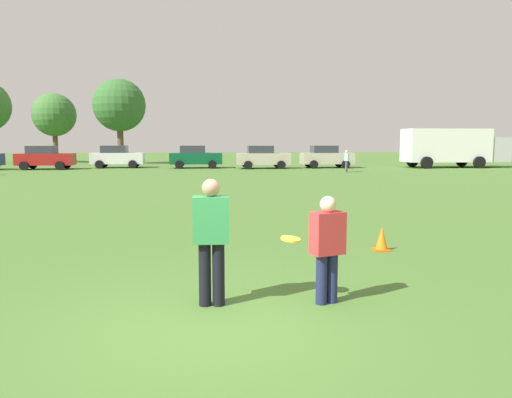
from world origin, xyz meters
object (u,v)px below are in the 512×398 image
at_px(box_truck, 453,146).
at_px(frisbee, 291,239).
at_px(player_defender, 328,244).
at_px(parked_car_near_right, 263,157).
at_px(parked_car_center, 117,157).
at_px(parked_car_far_right, 326,157).
at_px(player_thrower, 212,235).
at_px(traffic_cone, 382,239).
at_px(bystander_field_marshal, 347,160).
at_px(parked_car_mid_right, 195,157).
at_px(parked_car_mid_left, 45,157).

bearing_deg(box_truck, frisbee, -119.35).
relative_size(player_defender, parked_car_near_right, 0.34).
relative_size(parked_car_center, parked_car_far_right, 1.00).
distance_m(player_thrower, traffic_cone, 4.60).
xyz_separation_m(parked_car_center, bystander_field_marshal, (17.21, -7.24, -0.05)).
height_order(parked_car_mid_right, parked_car_far_right, same).
bearing_deg(box_truck, player_thrower, -120.67).
distance_m(parked_car_center, bystander_field_marshal, 18.67).
height_order(parked_car_mid_left, box_truck, box_truck).
height_order(parked_car_near_right, bystander_field_marshal, parked_car_near_right).
distance_m(traffic_cone, parked_car_far_right, 31.18).
height_order(frisbee, traffic_cone, frisbee).
distance_m(parked_car_mid_right, parked_car_near_right, 5.49).
distance_m(player_thrower, bystander_field_marshal, 29.46).
bearing_deg(traffic_cone, bystander_field_marshal, 76.47).
relative_size(traffic_cone, parked_car_mid_left, 0.11).
relative_size(player_defender, parked_car_mid_right, 0.34).
xyz_separation_m(parked_car_mid_left, parked_car_center, (5.15, 1.82, 0.00)).
xyz_separation_m(parked_car_mid_left, box_truck, (32.72, -0.12, 0.83)).
distance_m(player_defender, frisbee, 0.49).
height_order(parked_car_center, parked_car_near_right, same).
distance_m(parked_car_mid_left, parked_car_center, 5.46).
height_order(parked_car_mid_right, bystander_field_marshal, parked_car_mid_right).
height_order(traffic_cone, box_truck, box_truck).
relative_size(player_thrower, parked_car_near_right, 0.40).
bearing_deg(parked_car_far_right, parked_car_center, 175.00).
relative_size(player_defender, parked_car_far_right, 0.34).
distance_m(player_defender, parked_car_mid_left, 36.43).
xyz_separation_m(parked_car_center, parked_car_near_right, (11.78, -2.03, 0.00)).
bearing_deg(parked_car_mid_left, player_defender, -66.46).
xyz_separation_m(parked_car_center, parked_car_far_right, (17.07, -1.49, 0.00)).
xyz_separation_m(player_thrower, parked_car_near_right, (3.91, 33.14, -0.03)).
distance_m(frisbee, bystander_field_marshal, 29.07).
bearing_deg(parked_car_mid_right, bystander_field_marshal, -30.16).
bearing_deg(bystander_field_marshal, parked_car_far_right, 91.39).
xyz_separation_m(parked_car_mid_left, parked_car_mid_right, (11.54, 0.87, 0.00)).
height_order(player_defender, bystander_field_marshal, bystander_field_marshal).
xyz_separation_m(player_thrower, traffic_cone, (3.36, 3.06, -0.72)).
bearing_deg(parked_car_near_right, parked_car_center, 170.23).
xyz_separation_m(traffic_cone, parked_car_near_right, (0.56, 30.09, 0.69)).
height_order(box_truck, bystander_field_marshal, box_truck).
height_order(parked_car_center, parked_car_mid_right, same).
bearing_deg(box_truck, player_defender, -118.64).
relative_size(frisbee, bystander_field_marshal, 0.18).
height_order(traffic_cone, parked_car_near_right, parked_car_near_right).
distance_m(traffic_cone, parked_car_near_right, 30.10).
bearing_deg(box_truck, parked_car_center, 175.98).
height_order(traffic_cone, parked_car_center, parked_car_center).
height_order(player_thrower, parked_car_near_right, parked_car_near_right).
bearing_deg(bystander_field_marshal, traffic_cone, -103.53).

